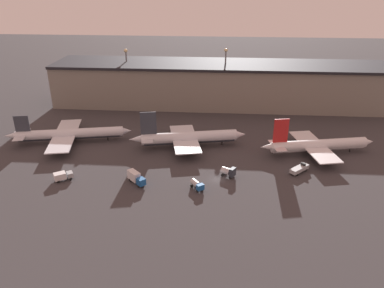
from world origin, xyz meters
The scene contains 13 objects.
ground centered at (0.00, 0.00, 0.00)m, with size 600.00×600.00×0.00m, color #383538.
terminal_building centered at (0.00, 75.48, 10.38)m, with size 160.69×27.96×20.67m.
airplane_0 centered at (-57.55, 24.68, 3.36)m, with size 47.47×33.80×11.66m.
airplane_1 centered at (-11.23, 23.91, 3.75)m, with size 43.92×27.84×14.57m.
airplane_2 centered at (35.75, 21.52, 3.41)m, with size 42.66×28.79×14.18m.
service_vehicle_0 centered at (-25.18, -4.09, 1.98)m, with size 6.82×6.90×3.56m.
service_vehicle_1 centered at (26.91, 6.64, 1.37)m, with size 7.11×6.99×2.88m.
service_vehicle_2 centered at (-48.63, -4.17, 1.58)m, with size 6.16×5.27×2.76m.
service_vehicle_3 centered at (3.61, 2.17, 1.79)m, with size 4.98×4.25×3.43m.
service_vehicle_4 centered at (-5.96, -6.30, 1.50)m, with size 4.54×5.16×2.55m.
lamp_post_0 centered at (-45.90, 76.11, 16.89)m, with size 1.80×1.80×26.80m.
lamp_post_1 centered at (2.38, 76.11, 17.37)m, with size 1.80×1.80×27.69m.
lamp_post_2 centered at (45.85, 76.11, 13.27)m, with size 1.80×1.80×20.29m.
Camera 1 is at (-0.08, -103.95, 59.57)m, focal length 35.00 mm.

